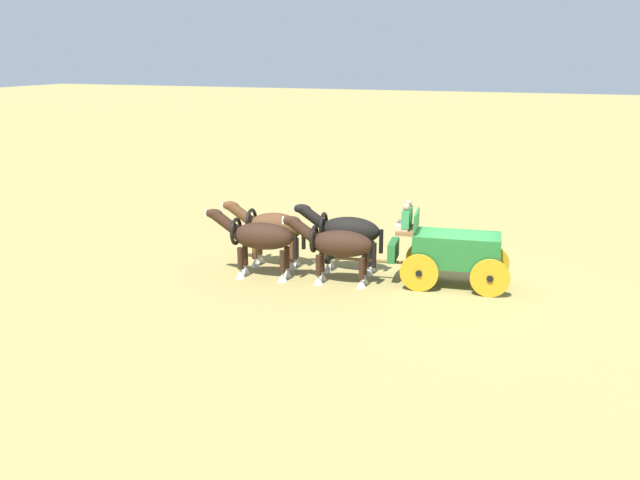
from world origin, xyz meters
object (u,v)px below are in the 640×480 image
Objects in this scene: show_wagon at (451,250)px; draft_horse_lead_off at (272,228)px; draft_horse_rear_near at (337,245)px; draft_horse_lead_near at (259,238)px; draft_horse_rear_off at (346,232)px.

show_wagon is 6.12m from draft_horse_lead_off.
draft_horse_rear_near is 0.98× the size of draft_horse_lead_near.
draft_horse_rear_near is 1.03× the size of draft_horse_lead_off.
draft_horse_rear_off is 1.03× the size of draft_horse_lead_off.
draft_horse_rear_off is at bearing -83.91° from draft_horse_rear_near.
draft_horse_rear_off is (0.14, -1.29, 0.09)m from draft_horse_rear_near.
draft_horse_lead_off is (2.71, -0.99, 0.07)m from draft_horse_rear_near.
draft_horse_lead_near reaches higher than draft_horse_lead_off.
draft_horse_rear_off is 2.59m from draft_horse_lead_off.
draft_horse_lead_near is (5.98, 1.36, 0.18)m from show_wagon.
draft_horse_rear_off is (3.55, -0.24, 0.20)m from show_wagon.
draft_horse_rear_near is 0.99× the size of draft_horse_rear_off.
draft_horse_lead_near is (2.57, 0.30, 0.07)m from draft_horse_rear_near.
show_wagon is 1.85× the size of draft_horse_rear_off.
draft_horse_lead_off is at bearing 6.74° from draft_horse_rear_off.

